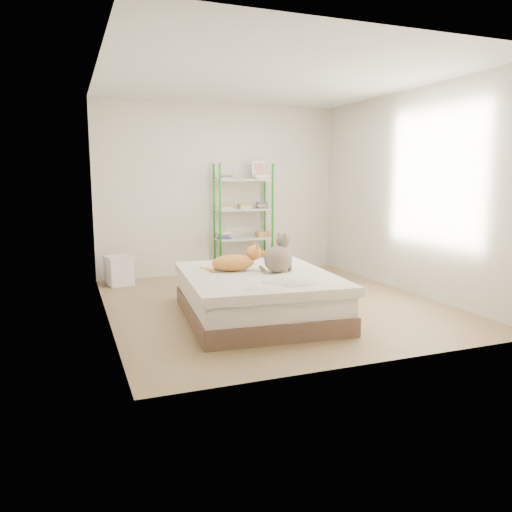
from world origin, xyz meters
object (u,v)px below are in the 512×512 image
cardboard_box (231,278)px  white_bin (119,270)px  shelf_unit (244,222)px  bed (257,295)px  orange_cat (233,261)px  grey_cat (278,253)px

cardboard_box → white_bin: 1.61m
shelf_unit → cardboard_box: shelf_unit is taller
bed → white_bin: size_ratio=4.63×
orange_cat → white_bin: 2.26m
white_bin → bed: bearing=-60.9°
shelf_unit → cardboard_box: bearing=-118.0°
shelf_unit → white_bin: size_ratio=3.97×
grey_cat → shelf_unit: size_ratio=0.24×
orange_cat → shelf_unit: shelf_unit is taller
orange_cat → cardboard_box: (0.33, 1.11, -0.43)m
orange_cat → white_bin: size_ratio=1.28×
bed → cardboard_box: size_ratio=3.93×
grey_cat → white_bin: size_ratio=0.95×
grey_cat → shelf_unit: 2.47m
orange_cat → shelf_unit: (0.90, 2.17, 0.21)m
orange_cat → white_bin: (-1.02, 1.98, -0.39)m
orange_cat → bed: bearing=-42.6°
bed → shelf_unit: bearing=78.7°
bed → grey_cat: (0.23, -0.03, 0.45)m
grey_cat → shelf_unit: bearing=-33.3°
bed → cardboard_box: 1.33m
bed → white_bin: 2.51m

